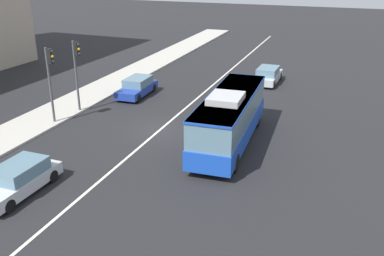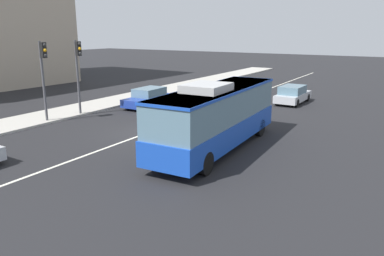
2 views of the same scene
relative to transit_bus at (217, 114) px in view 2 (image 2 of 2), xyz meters
name	(u,v)px [view 2 (image 2 of 2)]	position (x,y,z in m)	size (l,w,h in m)	color
ground_plane	(149,132)	(0.70, 4.87, -1.81)	(160.00, 160.00, 0.00)	black
sidewalk_kerb	(54,115)	(0.70, 13.36, -1.74)	(80.00, 3.47, 0.14)	#B2ADA3
lane_centre_line	(149,132)	(0.70, 4.87, -1.80)	(76.00, 0.16, 0.01)	silver
transit_bus	(217,114)	(0.00, 0.00, 0.00)	(10.10, 2.95, 3.46)	#1947B7
sedan_silver_ahead	(293,94)	(14.27, 0.46, -1.09)	(4.53, 1.88, 1.46)	#B7BABF
sedan_blue	(148,98)	(6.85, 9.73, -1.09)	(4.56, 1.94, 1.46)	#1E3899
traffic_light_near_corner	(44,68)	(-0.78, 11.98, 1.75)	(0.33, 0.62, 5.20)	#47474C
traffic_light_mid_block	(78,65)	(1.82, 11.73, 1.75)	(0.34, 0.62, 5.20)	#47474C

